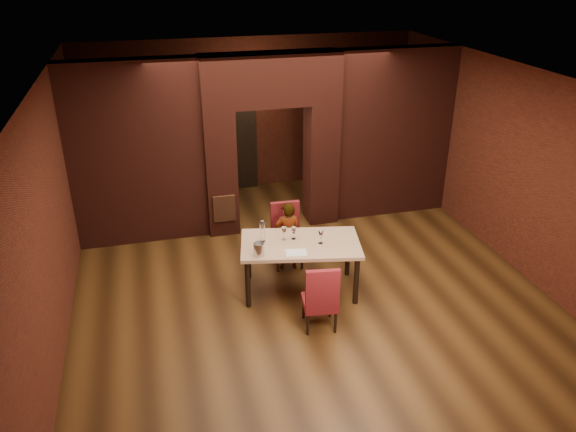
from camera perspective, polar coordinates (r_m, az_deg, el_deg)
The scene contains 25 objects.
floor at distance 9.10m, azimuth 1.31°, elevation -6.15°, with size 8.00×8.00×0.00m, color #4D2F13.
ceiling at distance 7.90m, azimuth 1.54°, elevation 14.00°, with size 7.00×8.00×0.04m, color silver.
wall_back at distance 12.06m, azimuth -3.89°, elevation 10.22°, with size 7.00×0.04×3.20m, color maroon.
wall_front at distance 5.16m, azimuth 14.06°, elevation -13.50°, with size 7.00×0.04×3.20m, color maroon.
wall_left at distance 8.20m, azimuth -22.83°, elevation 0.60°, with size 0.04×8.00×3.20m, color maroon.
wall_right at distance 9.87m, azimuth 21.43°, elevation 4.95°, with size 0.04×8.00×3.20m, color maroon.
pillar_left at distance 10.18m, azimuth -6.90°, elevation 4.48°, with size 0.55×0.55×2.30m, color maroon.
pillar_right at distance 10.58m, azimuth 3.37°, elevation 5.44°, with size 0.55×0.55×2.30m, color maroon.
lintel at distance 9.89m, azimuth -1.79°, elevation 13.70°, with size 2.45×0.55×0.90m, color maroon.
wing_wall_left at distance 9.96m, azimuth -15.13°, elevation 6.03°, with size 2.27×0.35×3.20m, color maroon.
wing_wall_right at distance 10.93m, azimuth 10.58°, elevation 8.22°, with size 2.27×0.35×3.20m, color maroon.
vent_panel at distance 10.14m, azimuth -6.48°, elevation 0.74°, with size 0.40×0.03×0.50m, color brown.
rear_door at distance 12.10m, azimuth -5.63°, elevation 7.48°, with size 0.90×0.08×2.10m, color black.
rear_door_frame at distance 12.06m, azimuth -5.60°, elevation 7.43°, with size 1.02×0.04×2.22m, color black.
dining_table at distance 8.56m, azimuth 1.25°, elevation -5.14°, with size 1.76×0.99×0.83m, color tan.
chair_far at distance 9.18m, azimuth -0.05°, elevation -2.07°, with size 0.48×0.48×1.05m, color maroon.
chair_near at distance 7.75m, azimuth 3.25°, elevation -8.00°, with size 0.46×0.46×1.01m, color maroon.
person_seated at distance 9.05m, azimuth -0.03°, elevation -2.03°, with size 0.43×0.28×1.18m, color beige.
wine_glass_a at distance 8.38m, azimuth -0.39°, elevation -1.80°, with size 0.08×0.08×0.21m, color white, non-canonical shape.
wine_glass_b at distance 8.41m, azimuth 0.57°, elevation -1.75°, with size 0.08×0.08×0.20m, color white, non-canonical shape.
wine_glass_c at distance 8.30m, azimuth 3.34°, elevation -2.16°, with size 0.08×0.08×0.20m, color white, non-canonical shape.
tasting_sheet at distance 8.08m, azimuth 0.84°, elevation -3.73°, with size 0.30×0.22×0.00m, color silver.
wine_bucket at distance 7.98m, azimuth -2.98°, elevation -3.40°, with size 0.16×0.16×0.19m, color #B2B2B8.
water_bottle at distance 8.32m, azimuth -2.61°, elevation -1.54°, with size 0.08×0.08×0.34m, color white.
potted_plant at distance 9.59m, azimuth 4.00°, elevation -2.89°, with size 0.40×0.35×0.44m, color #2A601C.
Camera 1 is at (-2.16, -7.43, 4.79)m, focal length 35.00 mm.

